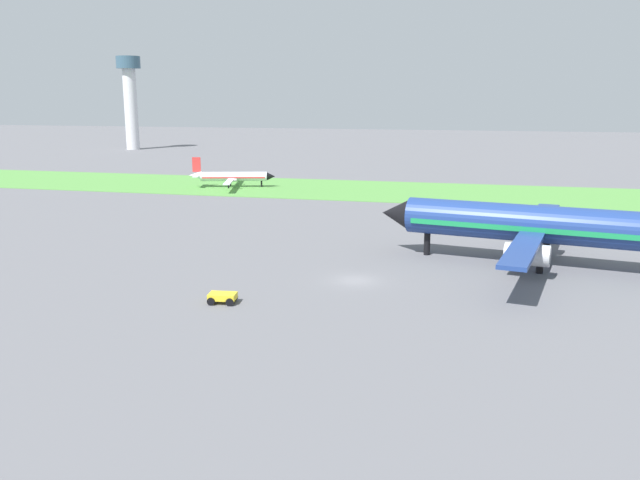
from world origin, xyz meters
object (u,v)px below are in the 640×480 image
object	(u,v)px
airplane_midfield_jet	(534,225)
airplane_taxiing_turboprop	(232,176)
baggage_cart_near_gate	(223,297)
control_tower	(130,94)

from	to	relation	value
airplane_midfield_jet	airplane_taxiing_turboprop	world-z (taller)	airplane_midfield_jet
airplane_taxiing_turboprop	baggage_cart_near_gate	world-z (taller)	airplane_taxiing_turboprop
baggage_cart_near_gate	control_tower	distance (m)	180.66
airplane_taxiing_turboprop	control_tower	bearing A→B (deg)	114.56
airplane_midfield_jet	baggage_cart_near_gate	distance (m)	34.54
airplane_midfield_jet	airplane_taxiing_turboprop	xyz separation A→B (m)	(-54.08, 50.31, -2.25)
control_tower	airplane_midfield_jet	bearing A→B (deg)	-47.30
airplane_taxiing_turboprop	baggage_cart_near_gate	bearing A→B (deg)	-84.57
baggage_cart_near_gate	control_tower	world-z (taller)	control_tower
airplane_midfield_jet	control_tower	distance (m)	180.69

